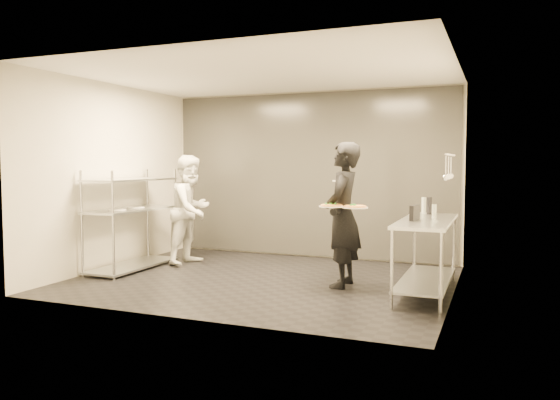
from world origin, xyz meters
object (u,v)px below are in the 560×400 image
at_px(waiter, 343,215).
at_px(chef, 191,210).
at_px(salad_plate, 343,180).
at_px(bottle_clear, 434,212).
at_px(pos_monitor, 415,213).
at_px(pass_rack, 132,218).
at_px(pizza_plate_near, 332,206).
at_px(bottle_dark, 429,206).
at_px(pizza_plate_far, 355,207).
at_px(bottle_green, 424,205).
at_px(prep_counter, 426,244).

xyz_separation_m(waiter, chef, (-2.67, 0.68, -0.07)).
height_order(salad_plate, bottle_clear, salad_plate).
distance_m(chef, salad_plate, 2.65).
bearing_deg(pos_monitor, salad_plate, 161.68).
xyz_separation_m(pass_rack, pizza_plate_near, (3.19, -0.20, 0.30)).
height_order(pizza_plate_near, bottle_dark, bottle_dark).
xyz_separation_m(pass_rack, chef, (0.60, 0.72, 0.09)).
bearing_deg(bottle_clear, pizza_plate_far, -167.83).
distance_m(pass_rack, salad_plate, 3.26).
bearing_deg(bottle_clear, bottle_green, 106.30).
bearing_deg(bottle_dark, bottle_green, 123.98).
bearing_deg(waiter, prep_counter, 86.30).
xyz_separation_m(pizza_plate_far, bottle_green, (0.72, 0.94, -0.03)).
xyz_separation_m(chef, bottle_green, (3.59, 0.08, 0.17)).
height_order(waiter, bottle_clear, waiter).
bearing_deg(pizza_plate_far, bottle_green, 52.54).
bearing_deg(pass_rack, bottle_dark, 8.93).
relative_size(waiter, bottle_dark, 8.15).
height_order(pass_rack, prep_counter, pass_rack).
bearing_deg(bottle_clear, pizza_plate_near, -167.74).
relative_size(pass_rack, bottle_green, 7.29).
bearing_deg(salad_plate, bottle_dark, 14.83).
distance_m(prep_counter, pizza_plate_far, 0.97).
bearing_deg(bottle_dark, pizza_plate_far, -134.93).
height_order(chef, bottle_green, chef).
bearing_deg(pizza_plate_far, bottle_clear, 12.17).
relative_size(prep_counter, chef, 1.05).
relative_size(pass_rack, bottle_dark, 6.97).
bearing_deg(pizza_plate_far, bottle_dark, 45.07).
distance_m(pizza_plate_far, pos_monitor, 0.74).
distance_m(chef, pos_monitor, 3.72).
bearing_deg(chef, pizza_plate_near, -103.44).
height_order(prep_counter, bottle_dark, bottle_dark).
distance_m(pizza_plate_near, bottle_clear, 1.25).
relative_size(chef, pos_monitor, 6.76).
bearing_deg(chef, pizza_plate_far, -100.51).
xyz_separation_m(pizza_plate_near, salad_plate, (-0.02, 0.58, 0.31)).
height_order(pass_rack, pos_monitor, pass_rack).
xyz_separation_m(bottle_clear, bottle_dark, (-0.13, 0.61, 0.02)).
bearing_deg(salad_plate, prep_counter, -18.07).
bearing_deg(waiter, bottle_dark, 120.35).
xyz_separation_m(pizza_plate_far, pos_monitor, (0.74, -0.03, -0.05)).
bearing_deg(pizza_plate_near, bottle_green, 45.03).
distance_m(bottle_clear, bottle_dark, 0.62).
height_order(salad_plate, pos_monitor, salad_plate).
relative_size(salad_plate, pos_monitor, 1.13).
height_order(pass_rack, chef, chef).
distance_m(pizza_plate_near, salad_plate, 0.66).
distance_m(prep_counter, pos_monitor, 0.44).
bearing_deg(waiter, chef, -106.16).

